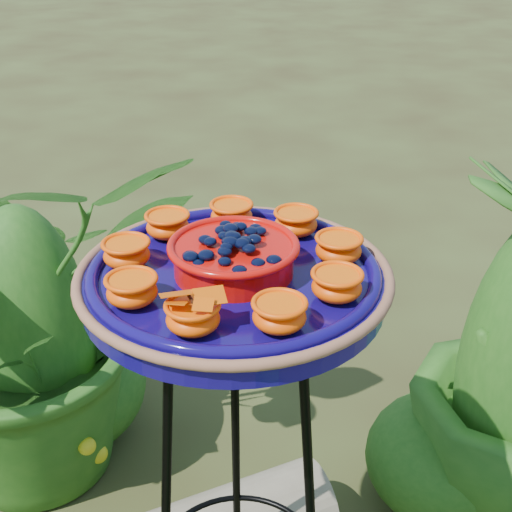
{
  "coord_description": "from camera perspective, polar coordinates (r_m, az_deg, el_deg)",
  "views": [
    {
      "loc": [
        0.26,
        -0.85,
        1.34
      ],
      "look_at": [
        0.16,
        0.01,
        0.88
      ],
      "focal_mm": 50.0,
      "sensor_mm": 36.0,
      "label": 1
    }
  ],
  "objects": [
    {
      "name": "tripod_stand",
      "position": [
        1.19,
        -1.52,
        -16.7
      ],
      "size": [
        0.34,
        0.34,
        0.82
      ],
      "rotation": [
        0.0,
        0.0,
        0.17
      ],
      "color": "black",
      "rests_on": "ground"
    },
    {
      "name": "feeder_dish",
      "position": [
        0.97,
        -1.78,
        -1.39
      ],
      "size": [
        0.48,
        0.48,
        0.1
      ],
      "rotation": [
        0.0,
        0.0,
        0.17
      ],
      "color": "#0F0754",
      "rests_on": "tripod_stand"
    },
    {
      "name": "shrub_back_left",
      "position": [
        1.76,
        -17.64,
        -4.57
      ],
      "size": [
        1.02,
        1.0,
        0.86
      ],
      "primitive_type": "imported",
      "rotation": [
        0.0,
        0.0,
        0.66
      ],
      "color": "#215216",
      "rests_on": "ground"
    }
  ]
}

